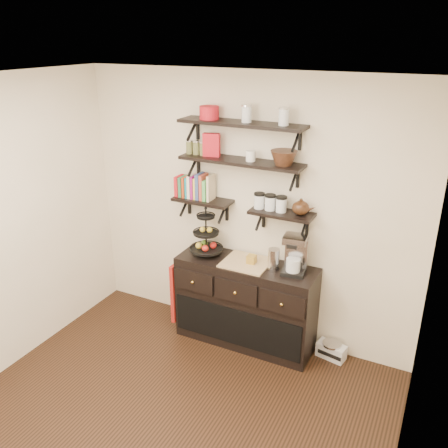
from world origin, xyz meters
The scene contains 22 objects.
floor centered at (0.00, 0.00, 0.00)m, with size 3.50×3.50×0.00m, color black.
ceiling centered at (0.00, 0.00, 2.70)m, with size 3.50×3.50×0.02m, color white.
back_wall centered at (0.00, 1.75, 1.35)m, with size 3.50×0.02×2.70m, color white.
right_wall centered at (1.75, 0.00, 1.35)m, with size 0.02×3.50×2.70m, color white.
shelf_top centered at (0.00, 1.62, 2.23)m, with size 1.20×0.27×0.23m.
shelf_mid centered at (0.00, 1.62, 1.88)m, with size 1.20×0.27×0.23m.
shelf_low_left centered at (-0.42, 1.63, 1.43)m, with size 0.60×0.25×0.23m.
shelf_low_right centered at (0.42, 1.63, 1.43)m, with size 0.60×0.25×0.23m.
cookbooks centered at (-0.49, 1.63, 1.57)m, with size 0.40×0.15×0.26m.
glass_canisters centered at (0.30, 1.63, 1.51)m, with size 0.32×0.10×0.13m.
sideboard centered at (0.12, 1.51, 0.45)m, with size 1.40×0.50×0.92m.
fruit_stand centered at (-0.32, 1.52, 1.07)m, with size 0.33×0.33×0.49m.
candle centered at (0.17, 1.51, 0.96)m, with size 0.08×0.08×0.08m, color olive.
coffee_maker centered at (0.60, 1.54, 1.08)m, with size 0.23×0.22×0.39m.
thermal_carafe centered at (0.41, 1.49, 1.01)m, with size 0.11×0.11×0.22m, color silver.
apron centered at (-0.61, 1.41, 0.47)m, with size 0.04×0.28×0.66m, color #9F1411.
radio centered at (1.00, 1.64, 0.08)m, with size 0.30×0.22×0.17m.
recipe_box centered at (-0.31, 1.61, 2.01)m, with size 0.16×0.06×0.22m, color red.
walnut_bowl centered at (0.42, 1.61, 1.96)m, with size 0.24×0.24×0.13m, color black, non-canonical shape.
ramekins centered at (0.10, 1.61, 1.95)m, with size 0.09×0.09×0.10m, color white.
teapot centered at (0.60, 1.63, 1.53)m, with size 0.21×0.16×0.16m, color #351E10, non-canonical shape.
red_pot centered at (-0.33, 1.61, 2.31)m, with size 0.18×0.18×0.12m, color red.
Camera 1 is at (1.77, -2.30, 2.99)m, focal length 38.00 mm.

